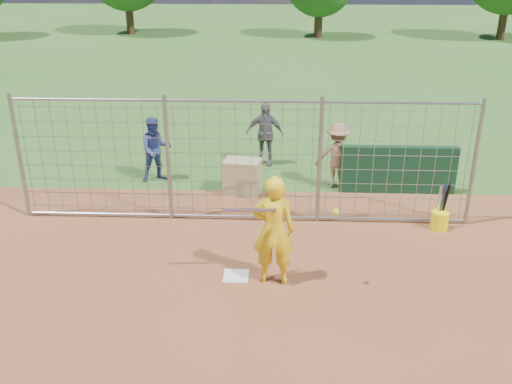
{
  "coord_description": "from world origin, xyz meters",
  "views": [
    {
      "loc": [
        0.7,
        -8.55,
        5.18
      ],
      "look_at": [
        0.3,
        0.8,
        1.15
      ],
      "focal_mm": 40.0,
      "sensor_mm": 36.0,
      "label": 1
    }
  ],
  "objects_px": {
    "bystander_c": "(337,156)",
    "batter": "(274,231)",
    "bystander_a": "(156,149)",
    "bystander_b": "(265,134)",
    "equipment_bin": "(242,177)",
    "bucket_with_bats": "(440,218)"
  },
  "relations": [
    {
      "from": "bystander_b",
      "to": "bystander_a",
      "type": "bearing_deg",
      "value": -145.81
    },
    {
      "from": "bystander_c",
      "to": "batter",
      "type": "bearing_deg",
      "value": 77.92
    },
    {
      "from": "bystander_b",
      "to": "bystander_c",
      "type": "distance_m",
      "value": 2.24
    },
    {
      "from": "bystander_a",
      "to": "bucket_with_bats",
      "type": "distance_m",
      "value": 6.58
    },
    {
      "from": "batter",
      "to": "bucket_with_bats",
      "type": "bearing_deg",
      "value": -143.33
    },
    {
      "from": "bystander_a",
      "to": "bystander_c",
      "type": "distance_m",
      "value": 4.27
    },
    {
      "from": "bystander_b",
      "to": "bystander_c",
      "type": "relative_size",
      "value": 1.06
    },
    {
      "from": "equipment_bin",
      "to": "bystander_b",
      "type": "bearing_deg",
      "value": 87.16
    },
    {
      "from": "batter",
      "to": "bystander_b",
      "type": "height_order",
      "value": "batter"
    },
    {
      "from": "bystander_b",
      "to": "bucket_with_bats",
      "type": "distance_m",
      "value": 5.08
    },
    {
      "from": "bystander_b",
      "to": "equipment_bin",
      "type": "bearing_deg",
      "value": -94.53
    },
    {
      "from": "batter",
      "to": "bystander_a",
      "type": "xyz_separation_m",
      "value": [
        -2.85,
        4.41,
        -0.18
      ]
    },
    {
      "from": "batter",
      "to": "bystander_c",
      "type": "relative_size",
      "value": 1.24
    },
    {
      "from": "bystander_a",
      "to": "bystander_b",
      "type": "bearing_deg",
      "value": 3.25
    },
    {
      "from": "bucket_with_bats",
      "to": "equipment_bin",
      "type": "bearing_deg",
      "value": 157.89
    },
    {
      "from": "bystander_b",
      "to": "batter",
      "type": "bearing_deg",
      "value": -78.22
    },
    {
      "from": "batter",
      "to": "equipment_bin",
      "type": "xyz_separation_m",
      "value": [
        -0.75,
        3.71,
        -0.55
      ]
    },
    {
      "from": "bystander_c",
      "to": "bucket_with_bats",
      "type": "relative_size",
      "value": 1.58
    },
    {
      "from": "bystander_c",
      "to": "equipment_bin",
      "type": "height_order",
      "value": "bystander_c"
    },
    {
      "from": "bystander_a",
      "to": "bystander_b",
      "type": "height_order",
      "value": "bystander_b"
    },
    {
      "from": "bystander_b",
      "to": "equipment_bin",
      "type": "relative_size",
      "value": 2.04
    },
    {
      "from": "bystander_a",
      "to": "bystander_c",
      "type": "relative_size",
      "value": 1.01
    }
  ]
}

